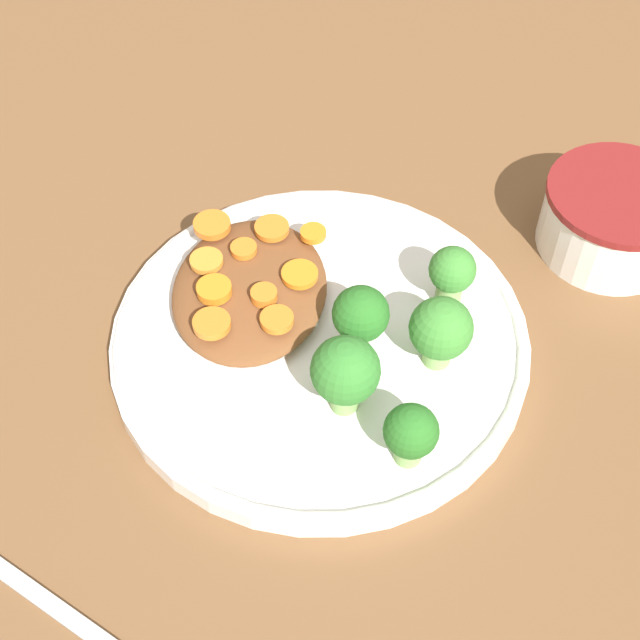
{
  "coord_description": "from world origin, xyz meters",
  "views": [
    {
      "loc": [
        -0.37,
        -0.03,
        0.5
      ],
      "look_at": [
        0.0,
        0.0,
        0.03
      ],
      "focal_mm": 50.0,
      "sensor_mm": 36.0,
      "label": 1
    }
  ],
  "objects": [
    {
      "name": "carrot_slice_0",
      "position": [
        -0.01,
        0.03,
        0.04
      ],
      "size": [
        0.02,
        0.02,
        0.01
      ],
      "primitive_type": "cylinder",
      "color": "orange",
      "rests_on": "stew_mound"
    },
    {
      "name": "ground_plane",
      "position": [
        0.0,
        0.0,
        0.0
      ],
      "size": [
        4.0,
        4.0,
        0.0
      ],
      "primitive_type": "plane",
      "color": "brown"
    },
    {
      "name": "carrot_slice_7",
      "position": [
        -0.02,
        0.07,
        0.04
      ],
      "size": [
        0.03,
        0.03,
        0.01
      ],
      "primitive_type": "cylinder",
      "color": "orange",
      "rests_on": "stew_mound"
    },
    {
      "name": "broccoli_floret_0",
      "position": [
        -0.06,
        -0.02,
        0.05
      ],
      "size": [
        0.04,
        0.04,
        0.06
      ],
      "color": "#7FA85B",
      "rests_on": "plate"
    },
    {
      "name": "broccoli_floret_3",
      "position": [
        0.04,
        -0.09,
        0.05
      ],
      "size": [
        0.03,
        0.03,
        0.05
      ],
      "color": "#7FA85B",
      "rests_on": "plate"
    },
    {
      "name": "carrot_slice_9",
      "position": [
        0.01,
        0.04,
        0.04
      ],
      "size": [
        0.02,
        0.02,
        0.01
      ],
      "primitive_type": "cylinder",
      "color": "orange",
      "rests_on": "stew_mound"
    },
    {
      "name": "broccoli_floret_1",
      "position": [
        -0.01,
        -0.08,
        0.05
      ],
      "size": [
        0.04,
        0.04,
        0.05
      ],
      "color": "#7FA85B",
      "rests_on": "plate"
    },
    {
      "name": "broccoli_floret_4",
      "position": [
        -0.01,
        -0.03,
        0.05
      ],
      "size": [
        0.04,
        0.04,
        0.05
      ],
      "color": "#759E51",
      "rests_on": "plate"
    },
    {
      "name": "carrot_slice_1",
      "position": [
        0.05,
        0.06,
        0.04
      ],
      "size": [
        0.02,
        0.02,
        0.0
      ],
      "primitive_type": "cylinder",
      "color": "orange",
      "rests_on": "stew_mound"
    },
    {
      "name": "carrot_slice_8",
      "position": [
        0.07,
        0.01,
        0.04
      ],
      "size": [
        0.02,
        0.02,
        0.0
      ],
      "primitive_type": "cylinder",
      "color": "orange",
      "rests_on": "stew_mound"
    },
    {
      "name": "plate",
      "position": [
        0.0,
        0.0,
        0.01
      ],
      "size": [
        0.29,
        0.29,
        0.02
      ],
      "color": "white",
      "rests_on": "ground_plane"
    },
    {
      "name": "carrot_slice_2",
      "position": [
        0.07,
        0.09,
        0.04
      ],
      "size": [
        0.03,
        0.03,
        0.01
      ],
      "primitive_type": "cylinder",
      "color": "orange",
      "rests_on": "stew_mound"
    },
    {
      "name": "carrot_slice_3",
      "position": [
        0.04,
        0.08,
        0.04
      ],
      "size": [
        0.02,
        0.02,
        0.0
      ],
      "primitive_type": "cylinder",
      "color": "orange",
      "rests_on": "stew_mound"
    },
    {
      "name": "carrot_slice_4",
      "position": [
        0.03,
        0.02,
        0.04
      ],
      "size": [
        0.03,
        0.03,
        0.0
      ],
      "primitive_type": "cylinder",
      "color": "orange",
      "rests_on": "stew_mound"
    },
    {
      "name": "carrot_slice_6",
      "position": [
        0.07,
        0.04,
        0.04
      ],
      "size": [
        0.03,
        0.03,
        0.0
      ],
      "primitive_type": "cylinder",
      "color": "orange",
      "rests_on": "stew_mound"
    },
    {
      "name": "carrot_slice_5",
      "position": [
        0.01,
        0.07,
        0.04
      ],
      "size": [
        0.02,
        0.02,
        0.01
      ],
      "primitive_type": "cylinder",
      "color": "orange",
      "rests_on": "stew_mound"
    },
    {
      "name": "stew_mound",
      "position": [
        0.03,
        0.05,
        0.03
      ],
      "size": [
        0.14,
        0.11,
        0.02
      ],
      "primitive_type": "ellipsoid",
      "color": "brown",
      "rests_on": "plate"
    },
    {
      "name": "broccoli_floret_2",
      "position": [
        -0.09,
        -0.06,
        0.04
      ],
      "size": [
        0.03,
        0.03,
        0.05
      ],
      "color": "#7FA85B",
      "rests_on": "plate"
    },
    {
      "name": "dip_bowl",
      "position": [
        0.12,
        -0.21,
        0.03
      ],
      "size": [
        0.11,
        0.11,
        0.06
      ],
      "color": "white",
      "rests_on": "ground_plane"
    }
  ]
}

